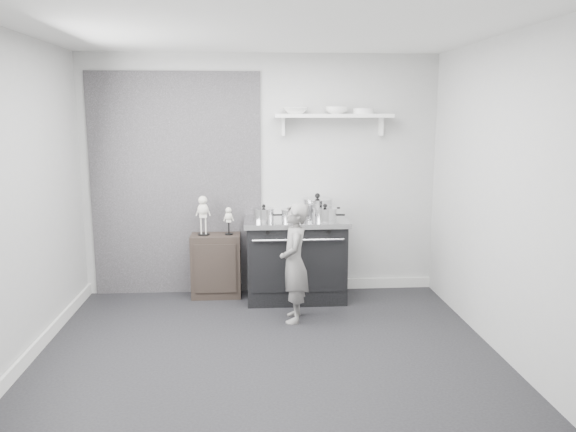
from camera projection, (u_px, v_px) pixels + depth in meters
name	position (u px, v px, depth m)	size (l,w,h in m)	color
ground	(267.00, 354.00, 4.84)	(4.00, 4.00, 0.00)	black
room_shell	(254.00, 163.00, 4.68)	(4.02, 3.62, 2.71)	#AAABA8
wall_shelf	(333.00, 117.00, 6.17)	(1.30, 0.26, 0.24)	white
stove	(296.00, 259.00, 6.23)	(1.13, 0.71, 0.91)	black
side_cabinet	(216.00, 266.00, 6.32)	(0.55, 0.32, 0.71)	black
child	(294.00, 263.00, 5.53)	(0.43, 0.28, 1.19)	slate
pot_front_left	(264.00, 214.00, 6.03)	(0.32, 0.23, 0.18)	silver
pot_back_right	(317.00, 207.00, 6.26)	(0.42, 0.34, 0.27)	silver
pot_front_right	(325.00, 214.00, 6.01)	(0.35, 0.26, 0.19)	silver
pot_front_center	(291.00, 216.00, 5.96)	(0.29, 0.20, 0.17)	silver
skeleton_full	(203.00, 212.00, 6.20)	(0.14, 0.09, 0.51)	silver
skeleton_torso	(229.00, 219.00, 6.23)	(0.10, 0.06, 0.35)	silver
bowl_large	(295.00, 111.00, 6.13)	(0.28, 0.28, 0.07)	white
bowl_small	(337.00, 110.00, 6.16)	(0.25, 0.25, 0.08)	white
plate_stack	(363.00, 111.00, 6.18)	(0.24, 0.24, 0.06)	silver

